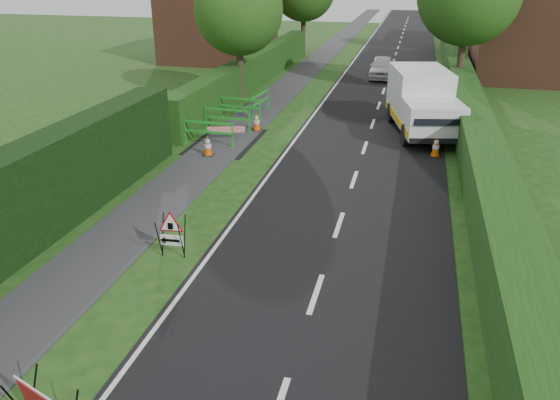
{
  "coord_description": "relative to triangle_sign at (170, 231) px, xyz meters",
  "views": [
    {
      "loc": [
        4.15,
        -8.94,
        6.62
      ],
      "look_at": [
        1.15,
        3.2,
        1.17
      ],
      "focal_mm": 35.0,
      "sensor_mm": 36.0,
      "label": 1
    }
  ],
  "objects": [
    {
      "name": "traffic_cone_0",
      "position": [
        6.36,
        9.32,
        -0.33
      ],
      "size": [
        0.38,
        0.38,
        0.79
      ],
      "color": "black",
      "rests_on": "ground"
    },
    {
      "name": "traffic_cone_1",
      "position": [
        6.26,
        11.71,
        -0.33
      ],
      "size": [
        0.38,
        0.38,
        0.79
      ],
      "color": "black",
      "rests_on": "ground"
    },
    {
      "name": "traffic_cone_2",
      "position": [
        6.25,
        14.73,
        -0.33
      ],
      "size": [
        0.38,
        0.38,
        0.79
      ],
      "color": "black",
      "rests_on": "ground"
    },
    {
      "name": "traffic_cone_3",
      "position": [
        -1.86,
        7.42,
        -0.33
      ],
      "size": [
        0.38,
        0.38,
        0.79
      ],
      "color": "black",
      "rests_on": "ground"
    },
    {
      "name": "house_west",
      "position": [
        -8.78,
        28.22,
        2.18
      ],
      "size": [
        7.5,
        7.4,
        7.88
      ],
      "color": "brown",
      "rests_on": "ground"
    },
    {
      "name": "works_van",
      "position": [
        5.76,
        12.52,
        0.62
      ],
      "size": [
        3.29,
        5.86,
        2.53
      ],
      "rotation": [
        0.0,
        0.0,
        0.22
      ],
      "color": "silver",
      "rests_on": "ground"
    },
    {
      "name": "house_east_a",
      "position": [
        12.22,
        26.22,
        2.18
      ],
      "size": [
        7.5,
        7.4,
        7.88
      ],
      "color": "brown",
      "rests_on": "ground"
    },
    {
      "name": "ground",
      "position": [
        1.22,
        -1.78,
        -0.72
      ],
      "size": [
        120.0,
        120.0,
        0.0
      ],
      "primitive_type": "plane",
      "color": "#193F12",
      "rests_on": "ground"
    },
    {
      "name": "road_surface",
      "position": [
        3.72,
        33.22,
        -0.71
      ],
      "size": [
        6.0,
        90.0,
        0.02
      ],
      "primitive_type": "cube",
      "color": "black",
      "rests_on": "ground"
    },
    {
      "name": "triangle_sign",
      "position": [
        0.0,
        0.0,
        0.0
      ],
      "size": [
        0.75,
        0.75,
        1.03
      ],
      "rotation": [
        0.0,
        0.0,
        0.07
      ],
      "color": "black",
      "rests_on": "ground"
    },
    {
      "name": "tree_nw",
      "position": [
        -3.38,
        16.22,
        3.76
      ],
      "size": [
        4.4,
        4.4,
        6.7
      ],
      "color": "#2D2116",
      "rests_on": "ground"
    },
    {
      "name": "traffic_cone_4",
      "position": [
        -1.03,
        11.05,
        -0.33
      ],
      "size": [
        0.38,
        0.38,
        0.79
      ],
      "color": "black",
      "rests_on": "ground"
    },
    {
      "name": "house_east_b",
      "position": [
        13.22,
        40.22,
        2.18
      ],
      "size": [
        7.5,
        7.4,
        7.88
      ],
      "color": "brown",
      "rests_on": "ground"
    },
    {
      "name": "hedge_west_far",
      "position": [
        -3.78,
        20.22,
        -0.72
      ],
      "size": [
        1.0,
        24.0,
        1.8
      ],
      "primitive_type": "cube",
      "color": "#14380F",
      "rests_on": "ground"
    },
    {
      "name": "footpath",
      "position": [
        -1.78,
        33.22,
        -0.71
      ],
      "size": [
        2.0,
        90.0,
        0.02
      ],
      "primitive_type": "cube",
      "color": "#2D2D30",
      "rests_on": "ground"
    },
    {
      "name": "ped_barrier_1",
      "position": [
        -2.22,
        10.69,
        -0.09
      ],
      "size": [
        2.08,
        0.47,
        1.0
      ],
      "rotation": [
        0.0,
        0.0,
        -0.06
      ],
      "color": "#1B9922",
      "rests_on": "ground"
    },
    {
      "name": "ped_barrier_3",
      "position": [
        -1.67,
        13.84,
        -0.09
      ],
      "size": [
        0.58,
        2.09,
        1.0
      ],
      "rotation": [
        0.0,
        0.0,
        1.46
      ],
      "color": "#1B9922",
      "rests_on": "ground"
    },
    {
      "name": "ped_barrier_2",
      "position": [
        -2.33,
        12.73,
        -0.09
      ],
      "size": [
        2.09,
        0.57,
        1.0
      ],
      "rotation": [
        0.0,
        0.0,
        -0.11
      ],
      "color": "#1B9922",
      "rests_on": "ground"
    },
    {
      "name": "hatchback_car",
      "position": [
        3.31,
        24.21,
        -0.07
      ],
      "size": [
        1.63,
        3.83,
        1.29
      ],
      "primitive_type": "imported",
      "rotation": [
        0.0,
        0.0,
        0.03
      ],
      "color": "silver",
      "rests_on": "ground"
    },
    {
      "name": "hedge_east",
      "position": [
        7.72,
        14.22,
        -0.72
      ],
      "size": [
        1.2,
        50.0,
        1.5
      ],
      "primitive_type": "cube",
      "color": "#14380F",
      "rests_on": "ground"
    },
    {
      "name": "ped_barrier_0",
      "position": [
        -2.28,
        8.58,
        -0.09
      ],
      "size": [
        2.07,
        0.4,
        1.0
      ],
      "rotation": [
        0.0,
        0.0,
        -0.02
      ],
      "color": "#1B9922",
      "rests_on": "ground"
    },
    {
      "name": "redwhite_plank",
      "position": [
        -1.82,
        9.4,
        -0.72
      ],
      "size": [
        1.44,
        0.48,
        0.25
      ],
      "primitive_type": "cube",
      "rotation": [
        0.0,
        0.0,
        0.3
      ],
      "color": "red",
      "rests_on": "ground"
    }
  ]
}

